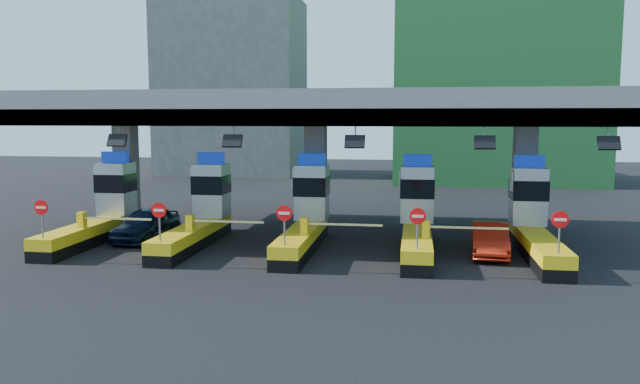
# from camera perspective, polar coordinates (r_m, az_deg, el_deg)

# --- Properties ---
(ground) EXTENTS (120.00, 120.00, 0.00)m
(ground) POSITION_cam_1_polar(r_m,az_deg,el_deg) (28.52, -1.33, -5.01)
(ground) COLOR black
(ground) RESTS_ON ground
(toll_canopy) EXTENTS (28.00, 12.09, 7.00)m
(toll_canopy) POSITION_cam_1_polar(r_m,az_deg,el_deg) (30.74, -0.43, 7.35)
(toll_canopy) COLOR slate
(toll_canopy) RESTS_ON ground
(toll_lane_far_left) EXTENTS (4.43, 8.00, 4.16)m
(toll_lane_far_left) POSITION_cam_1_polar(r_m,az_deg,el_deg) (31.80, -19.30, -1.61)
(toll_lane_far_left) COLOR black
(toll_lane_far_left) RESTS_ON ground
(toll_lane_left) EXTENTS (4.43, 8.00, 4.16)m
(toll_lane_left) POSITION_cam_1_polar(r_m,az_deg,el_deg) (29.79, -10.76, -1.89)
(toll_lane_left) COLOR black
(toll_lane_left) RESTS_ON ground
(toll_lane_center) EXTENTS (4.43, 8.00, 4.16)m
(toll_lane_center) POSITION_cam_1_polar(r_m,az_deg,el_deg) (28.53, -1.24, -2.15)
(toll_lane_center) COLOR black
(toll_lane_center) RESTS_ON ground
(toll_lane_right) EXTENTS (4.43, 8.00, 4.16)m
(toll_lane_right) POSITION_cam_1_polar(r_m,az_deg,el_deg) (28.12, 8.86, -2.36)
(toll_lane_right) COLOR black
(toll_lane_right) RESTS_ON ground
(toll_lane_far_right) EXTENTS (4.43, 8.00, 4.16)m
(toll_lane_far_right) POSITION_cam_1_polar(r_m,az_deg,el_deg) (28.59, 18.94, -2.50)
(toll_lane_far_right) COLOR black
(toll_lane_far_right) RESTS_ON ground
(bg_building_scaffold) EXTENTS (18.00, 12.00, 28.00)m
(bg_building_scaffold) POSITION_cam_1_polar(r_m,az_deg,el_deg) (60.47, 15.86, 14.31)
(bg_building_scaffold) COLOR #1E5926
(bg_building_scaffold) RESTS_ON ground
(bg_building_concrete) EXTENTS (14.00, 10.00, 18.00)m
(bg_building_concrete) POSITION_cam_1_polar(r_m,az_deg,el_deg) (66.30, -8.00, 9.48)
(bg_building_concrete) COLOR #4C4C49
(bg_building_concrete) RESTS_ON ground
(van) EXTENTS (2.07, 4.70, 1.57)m
(van) POSITION_cam_1_polar(r_m,az_deg,el_deg) (31.03, -15.61, -2.82)
(van) COLOR black
(van) RESTS_ON ground
(red_car) EXTENTS (1.76, 4.28, 1.38)m
(red_car) POSITION_cam_1_polar(r_m,az_deg,el_deg) (27.59, 15.28, -4.20)
(red_car) COLOR #A41C0C
(red_car) RESTS_ON ground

